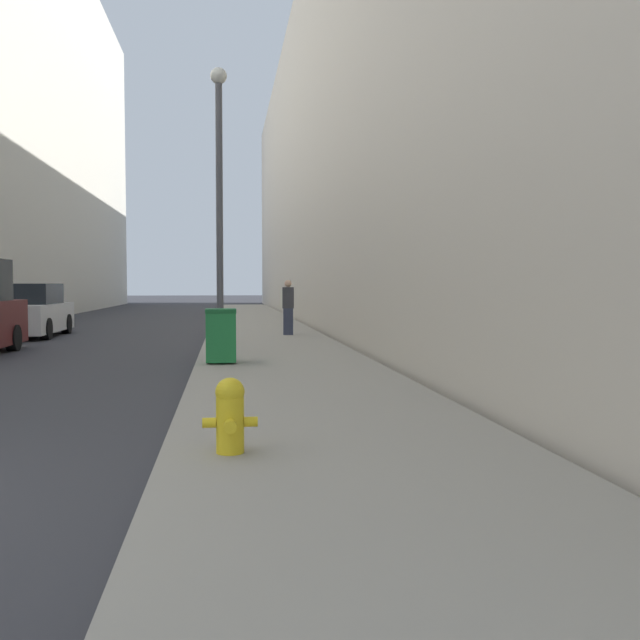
{
  "coord_description": "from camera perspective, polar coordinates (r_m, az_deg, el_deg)",
  "views": [
    {
      "loc": [
        4.05,
        -4.82,
        1.62
      ],
      "look_at": [
        6.89,
        17.0,
        0.52
      ],
      "focal_mm": 40.0,
      "sensor_mm": 36.0,
      "label": 1
    }
  ],
  "objects": [
    {
      "name": "parked_sedan_near",
      "position": [
        23.77,
        -22.17,
        0.57
      ],
      "size": [
        1.81,
        4.42,
        1.64
      ],
      "color": "silver",
      "rests_on": "ground"
    },
    {
      "name": "building_right_stone",
      "position": [
        32.55,
        8.88,
        12.47
      ],
      "size": [
        12.0,
        60.0,
        14.13
      ],
      "color": "beige",
      "rests_on": "ground"
    },
    {
      "name": "lamppost",
      "position": [
        15.97,
        -8.05,
        9.66
      ],
      "size": [
        0.36,
        0.36,
        6.2
      ],
      "color": "#4C4C51",
      "rests_on": "sidewalk_right"
    },
    {
      "name": "pedestrian_on_sidewalk",
      "position": [
        21.04,
        -2.57,
        1.02
      ],
      "size": [
        0.33,
        0.21,
        1.62
      ],
      "color": "#2D3347",
      "rests_on": "sidewalk_right"
    },
    {
      "name": "fire_hydrant",
      "position": [
        6.41,
        -7.21,
        -7.44
      ],
      "size": [
        0.49,
        0.37,
        0.67
      ],
      "color": "yellow",
      "rests_on": "sidewalk_right"
    },
    {
      "name": "sidewalk_right",
      "position": [
        22.9,
        -4.59,
        -1.04
      ],
      "size": [
        3.48,
        60.0,
        0.13
      ],
      "color": "gray",
      "rests_on": "ground"
    },
    {
      "name": "trash_bin",
      "position": [
        13.65,
        -7.92,
        -1.2
      ],
      "size": [
        0.58,
        0.66,
        1.03
      ],
      "color": "#1E7538",
      "rests_on": "sidewalk_right"
    }
  ]
}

